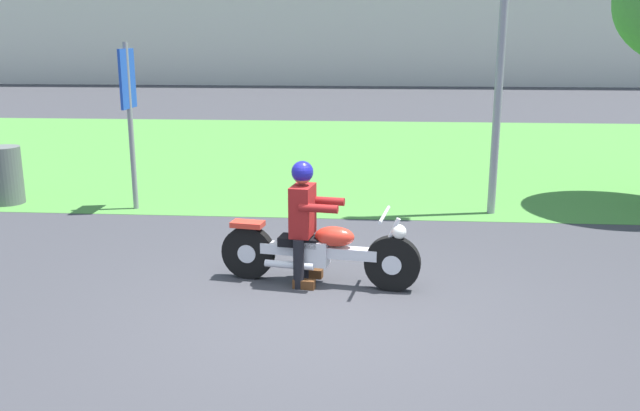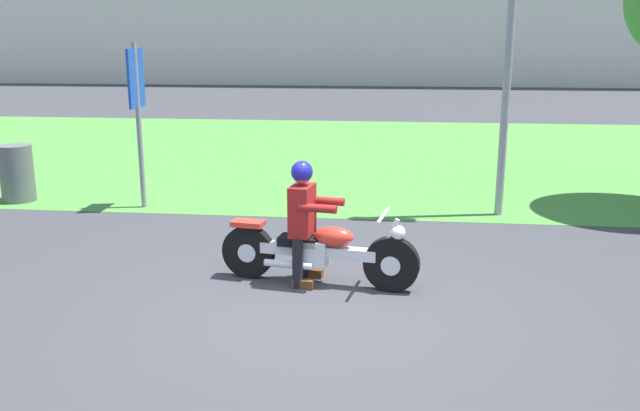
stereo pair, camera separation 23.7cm
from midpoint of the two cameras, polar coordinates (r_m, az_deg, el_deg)
The scene contains 6 objects.
ground at distance 6.81m, azimuth 1.08°, elevation -9.11°, with size 120.00×120.00×0.00m, color #38383D.
grass_verge at distance 16.04m, azimuth 4.22°, elevation 4.49°, with size 60.00×12.00×0.01m, color #478438.
motorcycle_lead at distance 7.45m, azimuth 0.80°, elevation -3.90°, with size 2.24×0.70×0.86m.
rider_lead at distance 7.37m, azimuth -0.46°, elevation -0.64°, with size 0.60×0.52×1.38m.
trash_can at distance 12.22m, azimuth -23.75°, elevation 2.51°, with size 0.54×0.54×0.94m, color #595E5B.
sign_banner at distance 10.94m, azimuth -14.59°, elevation 8.65°, with size 0.08×0.60×2.60m.
Camera 2 is at (0.68, -6.22, 2.69)m, focal length 37.84 mm.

